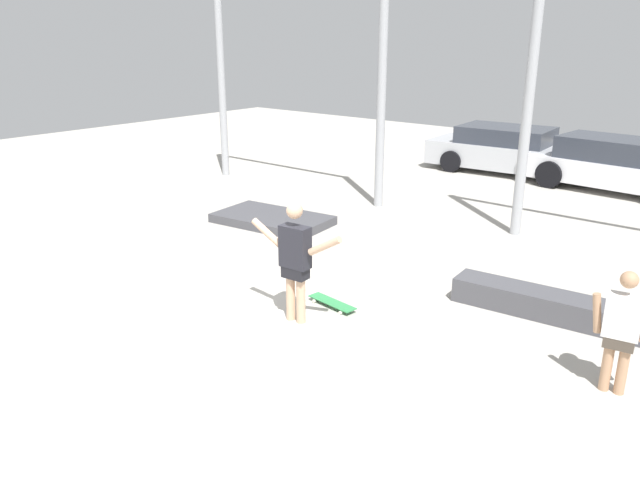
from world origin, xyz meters
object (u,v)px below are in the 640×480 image
object	(u,v)px
bystander	(621,328)
manual_pad	(272,219)
skateboard	(332,303)
skateboarder	(295,257)
grind_box	(550,306)
parked_car_silver	(509,150)
parked_car_white	(615,165)

from	to	relation	value
bystander	manual_pad	bearing A→B (deg)	-25.75
skateboard	bystander	size ratio (longest dim) A/B	0.58
skateboarder	grind_box	world-z (taller)	skateboarder
skateboarder	parked_car_silver	world-z (taller)	skateboarder
manual_pad	parked_car_silver	size ratio (longest dim) A/B	0.52
skateboard	manual_pad	world-z (taller)	manual_pad
parked_car_silver	parked_car_white	xyz separation A→B (m)	(2.98, -0.38, 0.02)
grind_box	bystander	distance (m)	2.02
manual_pad	parked_car_white	xyz separation A→B (m)	(4.71, 7.62, 0.56)
manual_pad	bystander	world-z (taller)	bystander
skateboard	parked_car_silver	world-z (taller)	parked_car_silver
manual_pad	bystander	bearing A→B (deg)	-16.91
parked_car_white	skateboard	bearing A→B (deg)	-91.51
manual_pad	parked_car_silver	distance (m)	8.20
grind_box	parked_car_silver	distance (m)	9.89
grind_box	manual_pad	distance (m)	6.27
skateboarder	parked_car_white	distance (m)	10.88
skateboard	grind_box	bearing A→B (deg)	40.18
parked_car_silver	parked_car_white	distance (m)	3.01
skateboarder	grind_box	bearing A→B (deg)	36.95
bystander	grind_box	bearing A→B (deg)	-58.36
parked_car_silver	manual_pad	bearing A→B (deg)	-106.07
skateboard	parked_car_white	xyz separation A→B (m)	(1.11, 10.11, 0.59)
manual_pad	bystander	xyz separation A→B (m)	(7.47, -2.27, 0.70)
skateboard	grind_box	distance (m)	3.12
skateboarder	parked_car_silver	bearing A→B (deg)	94.69
skateboard	manual_pad	bearing A→B (deg)	152.66
grind_box	parked_car_silver	bearing A→B (deg)	117.03
skateboarder	skateboard	xyz separation A→B (m)	(0.10, 0.69, -0.89)
grind_box	bystander	xyz separation A→B (m)	(1.25, -1.47, 0.61)
manual_pad	bystander	distance (m)	7.84
manual_pad	skateboarder	bearing A→B (deg)	-42.26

